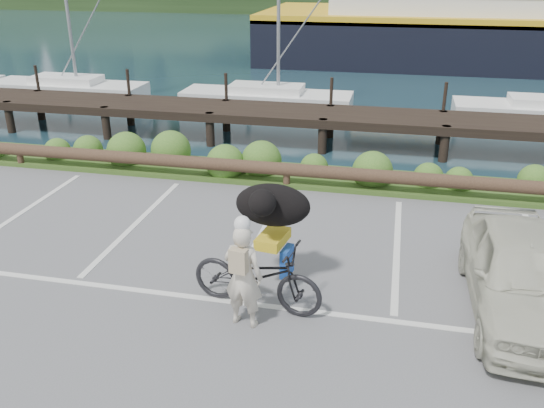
{
  "coord_description": "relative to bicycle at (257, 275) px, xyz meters",
  "views": [
    {
      "loc": [
        2.37,
        -7.77,
        4.96
      ],
      "look_at": [
        0.43,
        1.04,
        1.1
      ],
      "focal_mm": 38.0,
      "sensor_mm": 36.0,
      "label": 1
    }
  ],
  "objects": [
    {
      "name": "ground",
      "position": [
        -0.52,
        0.42,
        -0.55
      ],
      "size": [
        72.0,
        72.0,
        0.0
      ],
      "primitive_type": "plane",
      "color": "#5A5A5D"
    },
    {
      "name": "vegetation_strip",
      "position": [
        -0.52,
        5.72,
        -0.5
      ],
      "size": [
        34.0,
        1.6,
        0.1
      ],
      "primitive_type": "cube",
      "color": "#3D5B21",
      "rests_on": "ground"
    },
    {
      "name": "dog",
      "position": [
        0.1,
        0.66,
        0.89
      ],
      "size": [
        0.76,
        1.26,
        0.68
      ],
      "primitive_type": "ellipsoid",
      "rotation": [
        0.0,
        0.0,
        1.41
      ],
      "color": "black",
      "rests_on": "bicycle"
    },
    {
      "name": "cyclist",
      "position": [
        -0.08,
        -0.48,
        0.25
      ],
      "size": [
        0.63,
        0.47,
        1.6
      ],
      "primitive_type": "imported",
      "rotation": [
        0.0,
        0.0,
        2.99
      ],
      "color": "beige",
      "rests_on": "ground"
    },
    {
      "name": "log_rail",
      "position": [
        -0.52,
        5.02,
        -0.55
      ],
      "size": [
        32.0,
        0.3,
        0.6
      ],
      "primitive_type": null,
      "color": "#443021",
      "rests_on": "ground"
    },
    {
      "name": "parked_car",
      "position": [
        3.9,
        0.73,
        0.11
      ],
      "size": [
        1.61,
        3.86,
        1.31
      ],
      "primitive_type": "imported",
      "rotation": [
        0.0,
        0.0,
        0.02
      ],
      "color": "beige",
      "rests_on": "ground"
    },
    {
      "name": "bicycle",
      "position": [
        0.0,
        0.0,
        0.0
      ],
      "size": [
        2.17,
        1.04,
        1.09
      ],
      "primitive_type": "imported",
      "rotation": [
        0.0,
        0.0,
        1.41
      ],
      "color": "black",
      "rests_on": "ground"
    }
  ]
}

